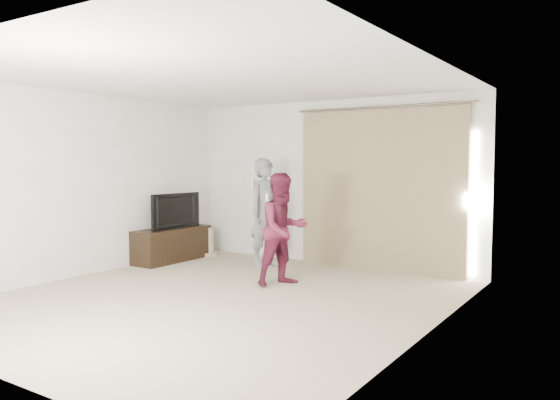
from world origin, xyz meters
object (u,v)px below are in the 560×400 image
Objects in this scene: tv_console at (172,244)px; person_man at (266,213)px; tv at (172,211)px; person_woman at (283,229)px.

tv_console is 1.74m from person_man.
person_woman is (2.50, -0.48, -0.09)m from tv.
tv reaches higher than tv_console.
person_man reaches higher than person_woman.
person_man is at bearing 134.97° from person_woman.
person_man is (1.58, 0.44, 0.01)m from tv.
person_woman is at bearing -45.03° from person_man.
person_woman reaches higher than tv.
tv is at bearing 169.13° from person_woman.
person_man reaches higher than tv_console.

